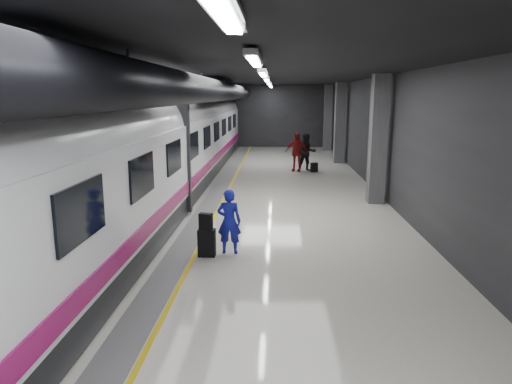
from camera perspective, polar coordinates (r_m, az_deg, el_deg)
ground at (r=14.70m, az=-1.39°, el=-2.91°), size 40.00×40.00×0.00m
platform_hall at (r=15.18m, az=-2.31°, el=11.06°), size 10.02×40.02×4.51m
train at (r=14.89m, az=-14.05°, el=5.03°), size 3.05×38.00×4.05m
traveler_main at (r=11.04m, az=-3.38°, el=-3.70°), size 0.59×0.39×1.60m
suitcase_main at (r=11.01m, az=-6.17°, el=-6.32°), size 0.41×0.27×0.66m
shoulder_bag at (r=10.82m, az=-6.30°, el=-3.70°), size 0.33×0.24×0.40m
traveler_far_a at (r=23.30m, az=6.37°, el=4.94°), size 1.04×0.88×1.91m
traveler_far_b at (r=23.23m, az=5.08°, el=5.02°), size 1.23×0.76×1.96m
suitcase_far at (r=23.12m, az=7.28°, el=3.08°), size 0.38×0.32×0.48m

